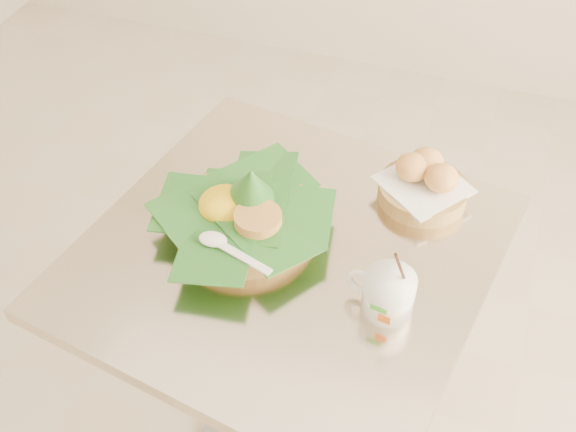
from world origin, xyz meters
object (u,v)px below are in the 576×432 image
(rice_basket, at_px, (244,211))
(bread_basket, at_px, (424,183))
(coffee_mug, at_px, (387,292))
(cafe_table, at_px, (287,323))

(rice_basket, bearing_deg, bread_basket, 32.92)
(bread_basket, bearing_deg, rice_basket, -147.08)
(coffee_mug, bearing_deg, bread_basket, 89.14)
(cafe_table, relative_size, coffee_mug, 5.43)
(bread_basket, bearing_deg, cafe_table, -133.02)
(rice_basket, relative_size, coffee_mug, 2.16)
(rice_basket, bearing_deg, cafe_table, -16.30)
(bread_basket, bearing_deg, coffee_mug, -90.86)
(cafe_table, relative_size, rice_basket, 2.51)
(coffee_mug, bearing_deg, cafe_table, 160.12)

